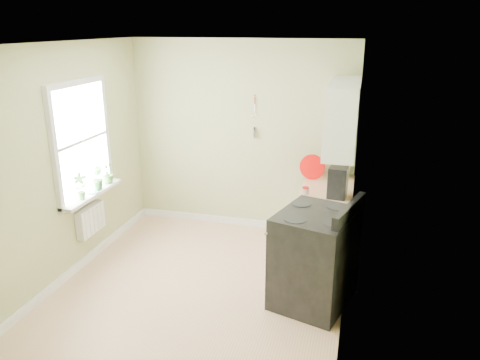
% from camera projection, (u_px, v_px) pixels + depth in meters
% --- Properties ---
extents(floor, '(3.20, 3.60, 0.02)m').
position_uv_depth(floor, '(202.00, 286.00, 5.42)').
color(floor, tan).
rests_on(floor, ground).
extents(ceiling, '(3.20, 3.60, 0.02)m').
position_uv_depth(ceiling, '(194.00, 42.00, 4.55)').
color(ceiling, white).
rests_on(ceiling, wall_back).
extents(wall_back, '(3.20, 0.02, 2.70)m').
position_uv_depth(wall_back, '(241.00, 137.00, 6.64)').
color(wall_back, '#B8BC80').
rests_on(wall_back, floor).
extents(wall_left, '(0.02, 3.60, 2.70)m').
position_uv_depth(wall_left, '(66.00, 164.00, 5.38)').
color(wall_left, '#B8BC80').
rests_on(wall_left, floor).
extents(wall_right, '(0.02, 3.60, 2.70)m').
position_uv_depth(wall_right, '(353.00, 187.00, 4.59)').
color(wall_right, '#B8BC80').
rests_on(wall_right, floor).
extents(base_cabinets, '(0.60, 1.60, 0.87)m').
position_uv_depth(base_cabinets, '(325.00, 228.00, 5.88)').
color(base_cabinets, white).
rests_on(base_cabinets, floor).
extents(countertop, '(0.64, 1.60, 0.04)m').
position_uv_depth(countertop, '(326.00, 194.00, 5.74)').
color(countertop, beige).
rests_on(countertop, base_cabinets).
extents(upper_cabinets, '(0.35, 1.40, 0.80)m').
position_uv_depth(upper_cabinets, '(343.00, 116.00, 5.49)').
color(upper_cabinets, white).
rests_on(upper_cabinets, wall_right).
extents(window, '(0.06, 1.14, 1.44)m').
position_uv_depth(window, '(81.00, 141.00, 5.58)').
color(window, white).
rests_on(window, wall_left).
extents(window_sill, '(0.18, 1.14, 0.04)m').
position_uv_depth(window_sill, '(92.00, 194.00, 5.78)').
color(window_sill, white).
rests_on(window_sill, wall_left).
extents(radiator, '(0.12, 0.50, 0.35)m').
position_uv_depth(radiator, '(91.00, 220.00, 5.84)').
color(radiator, white).
rests_on(radiator, wall_left).
extents(wall_utensils, '(0.02, 0.14, 0.58)m').
position_uv_depth(wall_utensils, '(255.00, 123.00, 6.50)').
color(wall_utensils, beige).
rests_on(wall_utensils, wall_back).
extents(stove, '(0.96, 1.02, 1.16)m').
position_uv_depth(stove, '(315.00, 258.00, 4.95)').
color(stove, black).
rests_on(stove, floor).
extents(stand_mixer, '(0.25, 0.37, 0.41)m').
position_uv_depth(stand_mixer, '(340.00, 163.00, 6.32)').
color(stand_mixer, '#B2B2B7').
rests_on(stand_mixer, countertop).
extents(kettle, '(0.18, 0.11, 0.19)m').
position_uv_depth(kettle, '(316.00, 168.00, 6.41)').
color(kettle, silver).
rests_on(kettle, countertop).
extents(coffee_maker, '(0.23, 0.25, 0.37)m').
position_uv_depth(coffee_maker, '(338.00, 183.00, 5.53)').
color(coffee_maker, black).
rests_on(coffee_maker, countertop).
extents(red_tray, '(0.34, 0.11, 0.34)m').
position_uv_depth(red_tray, '(312.00, 167.00, 6.18)').
color(red_tray, '#A50605').
rests_on(red_tray, countertop).
extents(jar, '(0.08, 0.08, 0.09)m').
position_uv_depth(jar, '(305.00, 191.00, 5.67)').
color(jar, beige).
rests_on(jar, countertop).
extents(plant_a, '(0.21, 0.20, 0.33)m').
position_uv_depth(plant_a, '(80.00, 186.00, 5.49)').
color(plant_a, '#457832').
rests_on(plant_a, window_sill).
extents(plant_b, '(0.21, 0.21, 0.30)m').
position_uv_depth(plant_b, '(97.00, 178.00, 5.84)').
color(plant_b, '#457832').
rests_on(plant_b, window_sill).
extents(plant_c, '(0.15, 0.15, 0.26)m').
position_uv_depth(plant_c, '(108.00, 173.00, 6.07)').
color(plant_c, '#457832').
rests_on(plant_c, window_sill).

